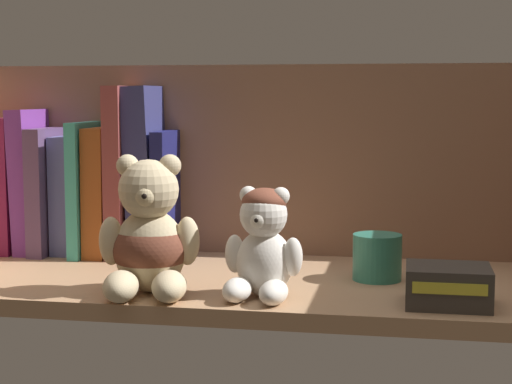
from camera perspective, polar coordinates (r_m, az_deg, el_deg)
shelf_board at (r=103.28cm, az=-1.63°, el=-6.38°), size 79.09×31.21×2.00cm
shelf_back_panel at (r=116.96cm, az=0.01°, el=1.72°), size 81.49×1.20×28.51cm
book_1 at (r=124.60cm, az=-16.13°, el=0.51°), size 2.79×11.42×19.10cm
book_2 at (r=123.27cm, az=-14.93°, el=0.77°), size 3.19×11.32×20.38cm
book_3 at (r=122.29cm, az=-13.79°, el=0.15°), size 2.29×13.20×17.73cm
book_4 at (r=121.15cm, az=-12.48°, el=-0.15°), size 3.27×9.19×16.57cm
book_5 at (r=120.02cm, az=-11.31°, el=0.30°), size 1.62×13.78×18.61cm
book_6 at (r=119.15cm, az=-10.17°, el=0.09°), size 3.13×12.30×17.85cm
book_7 at (r=117.86cm, az=-8.87°, el=1.45°), size 2.39×12.72×23.55cm
book_8 at (r=116.86cm, az=-7.40°, el=1.42°), size 4.31×11.09×23.62cm
book_9 at (r=116.33cm, az=-6.03°, el=-0.09°), size 1.77×11.02×17.43cm
teddy_bear_larger at (r=94.35cm, az=-7.33°, el=-3.23°), size 11.66×12.46×15.71cm
teddy_bear_smaller at (r=91.89cm, az=0.48°, el=-3.67°), size 9.05×9.29×12.28cm
pillar_candle at (r=102.03cm, az=8.30°, el=-4.43°), size 5.91×5.91×5.58cm
small_product_box at (r=91.25cm, az=13.02°, el=-6.28°), size 8.88×7.47×4.24cm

